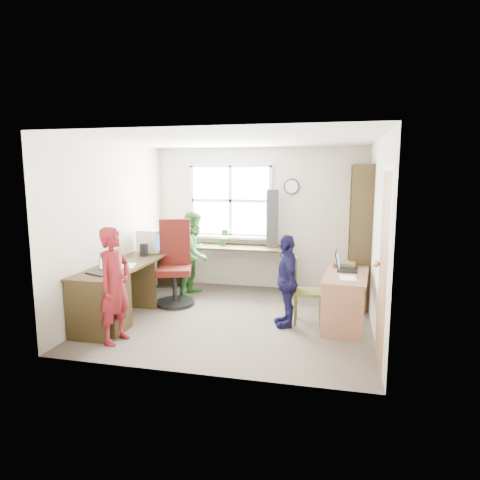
{
  "coord_description": "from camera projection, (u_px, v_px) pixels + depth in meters",
  "views": [
    {
      "loc": [
        1.33,
        -5.48,
        1.98
      ],
      "look_at": [
        0.0,
        0.25,
        1.05
      ],
      "focal_mm": 32.0,
      "sensor_mm": 36.0,
      "label": 1
    }
  ],
  "objects": [
    {
      "name": "speaker_b",
      "position": [
        160.0,
        244.0,
        6.91
      ],
      "size": [
        0.1,
        0.1,
        0.18
      ],
      "rotation": [
        0.0,
        0.0,
        0.17
      ],
      "color": "black",
      "rests_on": "l_desk"
    },
    {
      "name": "laptop_right",
      "position": [
        343.0,
        266.0,
        5.8
      ],
      "size": [
        0.31,
        0.37,
        0.25
      ],
      "rotation": [
        0.0,
        0.0,
        1.54
      ],
      "color": "black",
      "rests_on": "right_desk"
    },
    {
      "name": "cd_tower",
      "position": [
        272.0,
        218.0,
        7.09
      ],
      "size": [
        0.21,
        0.19,
        0.96
      ],
      "rotation": [
        0.0,
        0.0,
        0.11
      ],
      "color": "black",
      "rests_on": "l_desk"
    },
    {
      "name": "paper_b",
      "position": [
        348.0,
        278.0,
        5.37
      ],
      "size": [
        0.21,
        0.29,
        0.0
      ],
      "rotation": [
        0.0,
        0.0,
        0.05
      ],
      "color": "white",
      "rests_on": "right_desk"
    },
    {
      "name": "room",
      "position": [
        238.0,
        230.0,
        5.78
      ],
      "size": [
        3.64,
        3.44,
        2.44
      ],
      "color": "#4D453D",
      "rests_on": "ground"
    },
    {
      "name": "swivel_chair",
      "position": [
        175.0,
        268.0,
        6.48
      ],
      "size": [
        0.74,
        0.74,
        1.27
      ],
      "rotation": [
        0.0,
        0.0,
        0.29
      ],
      "color": "black",
      "rests_on": "ground"
    },
    {
      "name": "game_box",
      "position": [
        344.0,
        264.0,
        6.03
      ],
      "size": [
        0.31,
        0.31,
        0.06
      ],
      "rotation": [
        0.0,
        0.0,
        -0.04
      ],
      "color": "#B52216",
      "rests_on": "right_desk"
    },
    {
      "name": "person_navy",
      "position": [
        286.0,
        281.0,
        5.52
      ],
      "size": [
        0.49,
        0.76,
        1.2
      ],
      "primitive_type": "imported",
      "rotation": [
        0.0,
        0.0,
        -1.26
      ],
      "color": "#161441",
      "rests_on": "ground"
    },
    {
      "name": "paper_a",
      "position": [
        126.0,
        266.0,
        5.71
      ],
      "size": [
        0.32,
        0.38,
        0.0
      ],
      "rotation": [
        0.0,
        0.0,
        0.34
      ],
      "color": "white",
      "rests_on": "l_desk"
    },
    {
      "name": "bookshelf",
      "position": [
        359.0,
        238.0,
        6.5
      ],
      "size": [
        0.3,
        1.02,
        2.1
      ],
      "color": "#372B16",
      "rests_on": "ground"
    },
    {
      "name": "crt_monitor",
      "position": [
        152.0,
        241.0,
        6.64
      ],
      "size": [
        0.4,
        0.36,
        0.35
      ],
      "rotation": [
        0.0,
        0.0,
        -0.13
      ],
      "color": "silver",
      "rests_on": "l_desk"
    },
    {
      "name": "wooden_chair",
      "position": [
        303.0,
        288.0,
        5.65
      ],
      "size": [
        0.41,
        0.41,
        0.88
      ],
      "rotation": [
        0.0,
        0.0,
        0.07
      ],
      "color": "#596120",
      "rests_on": "ground"
    },
    {
      "name": "person_green",
      "position": [
        195.0,
        253.0,
        6.93
      ],
      "size": [
        0.58,
        0.71,
        1.36
      ],
      "primitive_type": "imported",
      "rotation": [
        0.0,
        0.0,
        1.47
      ],
      "color": "#367F33",
      "rests_on": "ground"
    },
    {
      "name": "potted_plant",
      "position": [
        224.0,
        237.0,
        7.27
      ],
      "size": [
        0.19,
        0.17,
        0.28
      ],
      "primitive_type": "imported",
      "rotation": [
        0.0,
        0.0,
        -0.29
      ],
      "color": "#307836",
      "rests_on": "l_desk"
    },
    {
      "name": "laptop_left",
      "position": [
        104.0,
        269.0,
        5.3
      ],
      "size": [
        0.39,
        0.36,
        0.22
      ],
      "rotation": [
        0.0,
        0.0,
        -0.36
      ],
      "color": "black",
      "rests_on": "l_desk"
    },
    {
      "name": "right_desk",
      "position": [
        346.0,
        288.0,
        5.59
      ],
      "size": [
        0.63,
        1.21,
        0.67
      ],
      "rotation": [
        0.0,
        0.0,
        -0.08
      ],
      "color": "#94624A",
      "rests_on": "ground"
    },
    {
      "name": "person_red",
      "position": [
        115.0,
        285.0,
        4.97
      ],
      "size": [
        0.4,
        0.54,
        1.37
      ],
      "primitive_type": "imported",
      "rotation": [
        0.0,
        0.0,
        1.41
      ],
      "color": "maroon",
      "rests_on": "ground"
    },
    {
      "name": "speaker_a",
      "position": [
        144.0,
        250.0,
        6.37
      ],
      "size": [
        0.09,
        0.09,
        0.18
      ],
      "rotation": [
        0.0,
        0.0,
        -0.01
      ],
      "color": "black",
      "rests_on": "l_desk"
    },
    {
      "name": "l_desk",
      "position": [
        138.0,
        286.0,
        5.83
      ],
      "size": [
        2.38,
        2.95,
        0.75
      ],
      "color": "#372B16",
      "rests_on": "ground"
    }
  ]
}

